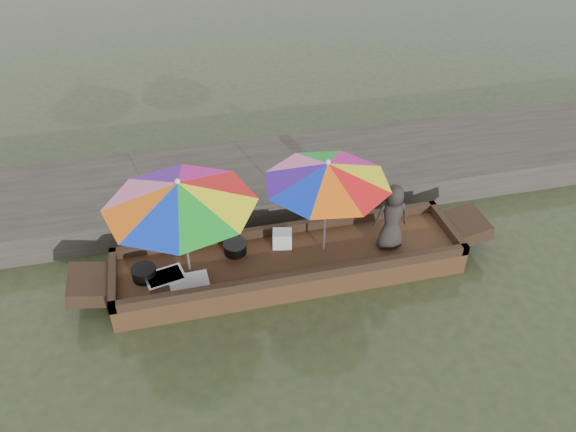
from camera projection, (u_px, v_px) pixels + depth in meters
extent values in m
plane|color=#2C361F|center=(290.00, 273.00, 8.41)|extent=(80.00, 80.00, 0.00)
cube|color=#2D2B26|center=(260.00, 181.00, 9.97)|extent=(22.00, 2.20, 0.50)
cube|color=#381F11|center=(290.00, 264.00, 8.31)|extent=(5.10, 1.20, 0.35)
cylinder|color=black|center=(144.00, 273.00, 7.77)|extent=(0.34, 0.34, 0.18)
cube|color=silver|center=(165.00, 278.00, 7.74)|extent=(0.60, 0.48, 0.09)
cube|color=silver|center=(189.00, 283.00, 7.70)|extent=(0.55, 0.39, 0.06)
cylinder|color=black|center=(235.00, 248.00, 8.21)|extent=(0.33, 0.33, 0.16)
cube|color=silver|center=(282.00, 239.00, 8.30)|extent=(0.32, 0.28, 0.26)
imported|color=#292422|center=(392.00, 217.00, 8.07)|extent=(0.53, 0.36, 1.06)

